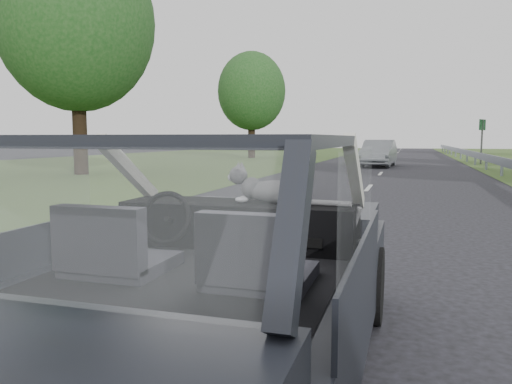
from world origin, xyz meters
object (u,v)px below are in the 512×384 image
Objects in this scene: cat at (277,190)px; other_car at (379,153)px; highway_sign at (482,142)px; subject_car at (203,264)px.

cat is 22.67m from other_car.
other_car is 6.65m from highway_sign.
highway_sign reaches higher than other_car.
subject_car is 6.65× the size of cat.
highway_sign is at bearing 41.38° from other_car.
subject_car is 1.64× the size of highway_sign.
highway_sign is at bearing 81.28° from cat.
cat is at bearing -75.01° from highway_sign.
other_car is at bearing -117.68° from highway_sign.
subject_car is 27.77m from highway_sign.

